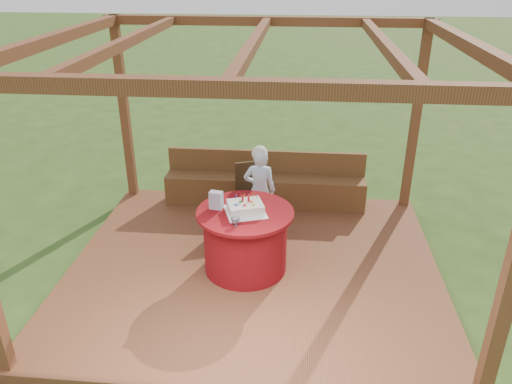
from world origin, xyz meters
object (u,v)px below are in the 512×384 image
chair (250,189)px  elderly_woman (260,188)px  birthday_cake (245,207)px  gift_bag (216,200)px  drinking_glass (235,222)px  table (245,240)px  bench (265,187)px

chair → elderly_woman: elderly_woman is taller
birthday_cake → gift_bag: (-0.35, 0.06, 0.05)m
elderly_woman → drinking_glass: (-0.15, -1.31, 0.20)m
table → elderly_woman: 1.00m
drinking_glass → gift_bag: bearing=125.6°
table → drinking_glass: drinking_glass is taller
elderly_woman → drinking_glass: bearing=-96.7°
elderly_woman → birthday_cake: bearing=-94.6°
gift_bag → drinking_glass: gift_bag is taller
drinking_glass → table: bearing=78.6°
table → elderly_woman: elderly_woman is taller
table → chair: chair is taller
chair → table: bearing=-86.6°
drinking_glass → bench: bearing=85.5°
chair → drinking_glass: 1.69m
table → bench: bearing=86.9°
bench → gift_bag: bearing=-104.2°
drinking_glass → elderly_woman: bearing=83.3°
bench → elderly_woman: 0.89m
birthday_cake → gift_bag: size_ratio=2.65×
table → birthday_cake: birthday_cake is taller
elderly_woman → gift_bag: size_ratio=5.82×
table → gift_bag: bearing=173.1°
gift_bag → table: bearing=3.9°
bench → drinking_glass: bearing=-94.5°
chair → elderly_woman: size_ratio=0.68×
elderly_woman → birthday_cake: elderly_woman is taller
bench → table: bench is taller
elderly_woman → birthday_cake: (-0.08, -0.99, 0.22)m
gift_bag → drinking_glass: (0.27, -0.38, -0.06)m
birthday_cake → drinking_glass: (-0.07, -0.32, -0.01)m
elderly_woman → drinking_glass: 1.33m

